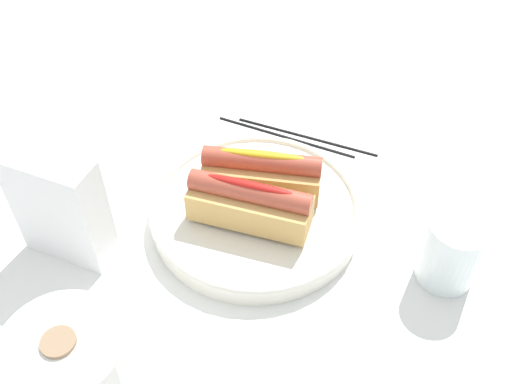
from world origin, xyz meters
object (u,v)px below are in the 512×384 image
(paper_towel_roll, at_px, (76,378))
(napkin_box, at_px, (60,208))
(chopstick_near, at_px, (285,136))
(hotdog_back, at_px, (250,203))
(water_glass, at_px, (451,255))
(chopstick_far, at_px, (307,136))
(hotdog_front, at_px, (262,173))
(serving_bowl, at_px, (256,210))

(paper_towel_roll, height_order, napkin_box, napkin_box)
(chopstick_near, bearing_deg, hotdog_back, 99.33)
(water_glass, height_order, chopstick_far, water_glass)
(paper_towel_roll, bearing_deg, chopstick_near, -95.06)
(napkin_box, bearing_deg, chopstick_near, -119.40)
(hotdog_front, height_order, hotdog_back, same)
(hotdog_front, relative_size, water_glass, 1.75)
(serving_bowl, relative_size, paper_towel_roll, 2.04)
(chopstick_near, bearing_deg, hotdog_front, 99.53)
(water_glass, bearing_deg, serving_bowl, 0.03)
(paper_towel_roll, distance_m, chopstick_far, 0.49)
(hotdog_back, xyz_separation_m, chopstick_far, (-0.01, -0.21, -0.06))
(paper_towel_roll, height_order, chopstick_far, paper_towel_roll)
(hotdog_front, distance_m, chopstick_far, 0.16)
(hotdog_back, bearing_deg, chopstick_far, -91.94)
(hotdog_back, bearing_deg, hotdog_front, -83.86)
(napkin_box, xyz_separation_m, chopstick_near, (-0.17, -0.30, -0.07))
(chopstick_far, bearing_deg, chopstick_near, 22.56)
(hotdog_front, relative_size, hotdog_back, 1.03)
(serving_bowl, xyz_separation_m, chopstick_far, (-0.01, -0.18, -0.01))
(water_glass, distance_m, chopstick_near, 0.31)
(chopstick_near, bearing_deg, chopstick_far, -155.54)
(hotdog_back, xyz_separation_m, chopstick_near, (0.02, -0.20, -0.06))
(water_glass, bearing_deg, chopstick_near, -32.69)
(serving_bowl, relative_size, chopstick_far, 1.25)
(serving_bowl, xyz_separation_m, water_glass, (-0.24, -0.00, 0.02))
(hotdog_front, xyz_separation_m, hotdog_back, (-0.01, 0.05, 0.00))
(chopstick_near, bearing_deg, napkin_box, 62.43)
(water_glass, bearing_deg, hotdog_front, -6.31)
(serving_bowl, xyz_separation_m, hotdog_back, (-0.00, 0.03, 0.04))
(chopstick_near, bearing_deg, water_glass, 149.97)
(hotdog_front, distance_m, paper_towel_roll, 0.33)
(hotdog_back, height_order, chopstick_near, hotdog_back)
(water_glass, relative_size, chopstick_near, 0.41)
(hotdog_back, bearing_deg, chopstick_near, -83.33)
(paper_towel_roll, distance_m, chopstick_near, 0.47)
(paper_towel_roll, relative_size, chopstick_near, 0.61)
(hotdog_front, bearing_deg, serving_bowl, 96.14)
(hotdog_back, distance_m, napkin_box, 0.22)
(hotdog_front, relative_size, chopstick_near, 0.72)
(serving_bowl, distance_m, chopstick_near, 0.17)
(hotdog_back, bearing_deg, serving_bowl, -83.86)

